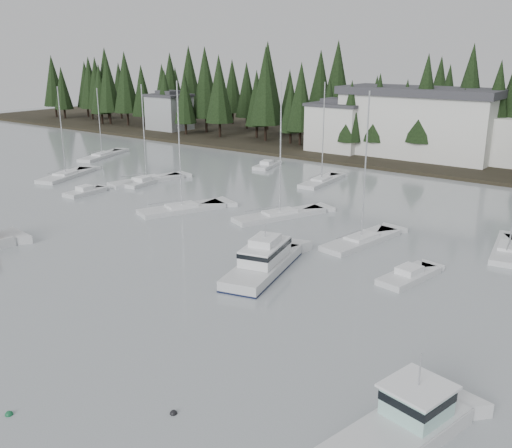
{
  "coord_description": "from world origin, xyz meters",
  "views": [
    {
      "loc": [
        29.11,
        -7.26,
        17.17
      ],
      "look_at": [
        0.59,
        30.94,
        2.5
      ],
      "focal_mm": 40.0,
      "sensor_mm": 36.0,
      "label": 1
    }
  ],
  "objects_px": {
    "cabin_cruiser_center": "(263,264)",
    "sailboat_9": "(102,157)",
    "house_far_west": "(169,111)",
    "sailboat_10": "(182,210)",
    "lobster_boat_teal": "(399,432)",
    "runabout_0": "(85,193)",
    "sailboat_5": "(147,182)",
    "harbor_inn": "(432,124)",
    "sailboat_7": "(280,217)",
    "runabout_3": "(267,166)",
    "sailboat_4": "(322,182)",
    "runabout_1": "(409,277)",
    "house_west": "(337,126)",
    "sailboat_11": "(66,177)",
    "sailboat_3": "(508,252)",
    "runabout_4": "(143,183)",
    "sailboat_1": "(361,242)"
  },
  "relations": [
    {
      "from": "sailboat_3",
      "to": "sailboat_11",
      "type": "height_order",
      "value": "sailboat_11"
    },
    {
      "from": "harbor_inn",
      "to": "cabin_cruiser_center",
      "type": "relative_size",
      "value": 2.78
    },
    {
      "from": "harbor_inn",
      "to": "sailboat_3",
      "type": "xyz_separation_m",
      "value": [
        21.67,
        -38.47,
        -5.71
      ]
    },
    {
      "from": "sailboat_9",
      "to": "sailboat_10",
      "type": "distance_m",
      "value": 37.06
    },
    {
      "from": "lobster_boat_teal",
      "to": "sailboat_1",
      "type": "bearing_deg",
      "value": 42.86
    },
    {
      "from": "sailboat_5",
      "to": "runabout_1",
      "type": "distance_m",
      "value": 43.08
    },
    {
      "from": "runabout_1",
      "to": "runabout_4",
      "type": "xyz_separation_m",
      "value": [
        -41.03,
        9.94,
        0.0
      ]
    },
    {
      "from": "runabout_0",
      "to": "runabout_1",
      "type": "distance_m",
      "value": 42.91
    },
    {
      "from": "sailboat_5",
      "to": "runabout_0",
      "type": "xyz_separation_m",
      "value": [
        -1.24,
        -9.1,
        0.06
      ]
    },
    {
      "from": "harbor_inn",
      "to": "runabout_0",
      "type": "relative_size",
      "value": 5.56
    },
    {
      "from": "house_west",
      "to": "runabout_0",
      "type": "bearing_deg",
      "value": -103.84
    },
    {
      "from": "lobster_boat_teal",
      "to": "runabout_0",
      "type": "xyz_separation_m",
      "value": [
        -50.05,
        20.82,
        -0.43
      ]
    },
    {
      "from": "sailboat_9",
      "to": "runabout_4",
      "type": "distance_m",
      "value": 22.46
    },
    {
      "from": "harbor_inn",
      "to": "runabout_1",
      "type": "relative_size",
      "value": 4.76
    },
    {
      "from": "sailboat_10",
      "to": "sailboat_3",
      "type": "bearing_deg",
      "value": -54.83
    },
    {
      "from": "house_far_west",
      "to": "sailboat_10",
      "type": "bearing_deg",
      "value": -43.94
    },
    {
      "from": "sailboat_1",
      "to": "sailboat_3",
      "type": "height_order",
      "value": "sailboat_1"
    },
    {
      "from": "sailboat_10",
      "to": "sailboat_4",
      "type": "bearing_deg",
      "value": 8.2
    },
    {
      "from": "sailboat_11",
      "to": "house_far_west",
      "type": "bearing_deg",
      "value": 8.31
    },
    {
      "from": "harbor_inn",
      "to": "sailboat_11",
      "type": "height_order",
      "value": "sailboat_11"
    },
    {
      "from": "sailboat_10",
      "to": "sailboat_11",
      "type": "distance_m",
      "value": 25.28
    },
    {
      "from": "sailboat_5",
      "to": "runabout_1",
      "type": "height_order",
      "value": "sailboat_5"
    },
    {
      "from": "sailboat_9",
      "to": "runabout_3",
      "type": "relative_size",
      "value": 1.88
    },
    {
      "from": "cabin_cruiser_center",
      "to": "sailboat_9",
      "type": "xyz_separation_m",
      "value": [
        -51.29,
        25.01,
        -0.6
      ]
    },
    {
      "from": "runabout_4",
      "to": "house_west",
      "type": "bearing_deg",
      "value": -21.02
    },
    {
      "from": "sailboat_3",
      "to": "sailboat_7",
      "type": "height_order",
      "value": "sailboat_7"
    },
    {
      "from": "sailboat_1",
      "to": "sailboat_9",
      "type": "bearing_deg",
      "value": 85.06
    },
    {
      "from": "sailboat_10",
      "to": "runabout_1",
      "type": "relative_size",
      "value": 2.35
    },
    {
      "from": "sailboat_1",
      "to": "sailboat_11",
      "type": "relative_size",
      "value": 1.11
    },
    {
      "from": "sailboat_7",
      "to": "sailboat_9",
      "type": "height_order",
      "value": "sailboat_7"
    },
    {
      "from": "house_far_west",
      "to": "sailboat_4",
      "type": "xyz_separation_m",
      "value": [
        51.54,
        -23.24,
        -4.32
      ]
    },
    {
      "from": "lobster_boat_teal",
      "to": "runabout_3",
      "type": "bearing_deg",
      "value": 53.88
    },
    {
      "from": "sailboat_7",
      "to": "runabout_4",
      "type": "distance_m",
      "value": 23.39
    },
    {
      "from": "sailboat_10",
      "to": "runabout_3",
      "type": "distance_m",
      "value": 26.32
    },
    {
      "from": "runabout_3",
      "to": "sailboat_11",
      "type": "bearing_deg",
      "value": 128.92
    },
    {
      "from": "cabin_cruiser_center",
      "to": "sailboat_9",
      "type": "relative_size",
      "value": 0.91
    },
    {
      "from": "sailboat_9",
      "to": "runabout_0",
      "type": "bearing_deg",
      "value": -151.49
    },
    {
      "from": "sailboat_5",
      "to": "sailboat_10",
      "type": "xyz_separation_m",
      "value": [
        13.75,
        -7.53,
        0.01
      ]
    },
    {
      "from": "sailboat_3",
      "to": "runabout_1",
      "type": "height_order",
      "value": "sailboat_3"
    },
    {
      "from": "harbor_inn",
      "to": "sailboat_7",
      "type": "bearing_deg",
      "value": -91.04
    },
    {
      "from": "sailboat_10",
      "to": "sailboat_1",
      "type": "bearing_deg",
      "value": -62.03
    },
    {
      "from": "sailboat_3",
      "to": "sailboat_5",
      "type": "bearing_deg",
      "value": 81.07
    },
    {
      "from": "runabout_1",
      "to": "house_far_west",
      "type": "bearing_deg",
      "value": 67.48
    },
    {
      "from": "cabin_cruiser_center",
      "to": "sailboat_9",
      "type": "distance_m",
      "value": 57.07
    },
    {
      "from": "house_west",
      "to": "house_far_west",
      "type": "height_order",
      "value": "house_west"
    },
    {
      "from": "sailboat_4",
      "to": "runabout_3",
      "type": "height_order",
      "value": "sailboat_4"
    },
    {
      "from": "sailboat_11",
      "to": "runabout_1",
      "type": "xyz_separation_m",
      "value": [
        52.97,
        -6.56,
        0.07
      ]
    },
    {
      "from": "cabin_cruiser_center",
      "to": "lobster_boat_teal",
      "type": "height_order",
      "value": "lobster_boat_teal"
    },
    {
      "from": "sailboat_1",
      "to": "runabout_0",
      "type": "bearing_deg",
      "value": 105.09
    },
    {
      "from": "sailboat_4",
      "to": "sailboat_10",
      "type": "bearing_deg",
      "value": 161.76
    }
  ]
}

